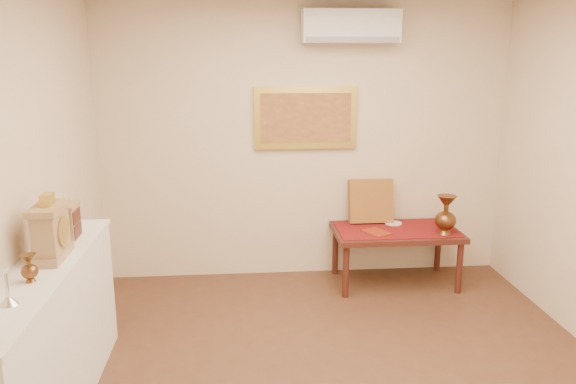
{
  "coord_description": "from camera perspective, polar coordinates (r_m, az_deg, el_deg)",
  "views": [
    {
      "loc": [
        -0.64,
        -3.19,
        2.2
      ],
      "look_at": [
        -0.26,
        1.15,
        1.13
      ],
      "focal_mm": 35.0,
      "sensor_mm": 36.0,
      "label": 1
    }
  ],
  "objects": [
    {
      "name": "menu",
      "position": [
        5.38,
        8.98,
        -4.06
      ],
      "size": [
        0.28,
        0.31,
        0.01
      ],
      "primitive_type": "cube",
      "rotation": [
        0.0,
        0.0,
        0.49
      ],
      "color": "maroon",
      "rests_on": "table_cloth"
    },
    {
      "name": "brass_urn_small",
      "position": [
        3.41,
        -24.84,
        -6.64
      ],
      "size": [
        0.09,
        0.09,
        0.21
      ],
      "primitive_type": null,
      "color": "brown",
      "rests_on": "display_ledge"
    },
    {
      "name": "painting",
      "position": [
        5.49,
        1.8,
        7.54
      ],
      "size": [
        1.0,
        0.06,
        0.6
      ],
      "color": "gold",
      "rests_on": "wall_back"
    },
    {
      "name": "cushion",
      "position": [
        5.66,
        8.4,
        -0.9
      ],
      "size": [
        0.44,
        0.19,
        0.45
      ],
      "primitive_type": "cube",
      "rotation": [
        -0.21,
        0.0,
        0.0
      ],
      "color": "maroon",
      "rests_on": "table_cloth"
    },
    {
      "name": "wall_back",
      "position": [
        5.55,
        1.75,
        5.0
      ],
      "size": [
        4.0,
        0.02,
        2.7
      ],
      "primitive_type": "cube",
      "color": "beige",
      "rests_on": "ground"
    },
    {
      "name": "ac_unit",
      "position": [
        5.42,
        6.39,
        16.37
      ],
      "size": [
        0.9,
        0.25,
        0.3
      ],
      "color": "silver",
      "rests_on": "wall_back"
    },
    {
      "name": "brass_urn_tall",
      "position": [
        5.43,
        15.76,
        -1.83
      ],
      "size": [
        0.2,
        0.2,
        0.45
      ],
      "primitive_type": null,
      "color": "brown",
      "rests_on": "table_cloth"
    },
    {
      "name": "candlestick",
      "position": [
        3.16,
        -26.67,
        -8.55
      ],
      "size": [
        0.09,
        0.09,
        0.2
      ],
      "primitive_type": null,
      "color": "silver",
      "rests_on": "display_ledge"
    },
    {
      "name": "display_ledge",
      "position": [
        3.81,
        -23.19,
        -14.05
      ],
      "size": [
        0.37,
        2.02,
        0.98
      ],
      "color": "white",
      "rests_on": "floor"
    },
    {
      "name": "wall_left",
      "position": [
        3.57,
        -27.15,
        -1.52
      ],
      "size": [
        0.02,
        4.5,
        2.7
      ],
      "primitive_type": "cube",
      "color": "beige",
      "rests_on": "ground"
    },
    {
      "name": "low_table",
      "position": [
        5.56,
        10.89,
        -4.41
      ],
      "size": [
        1.2,
        0.7,
        0.55
      ],
      "color": "#451B14",
      "rests_on": "floor"
    },
    {
      "name": "mantel_clock",
      "position": [
        3.71,
        -22.95,
        -3.7
      ],
      "size": [
        0.17,
        0.36,
        0.41
      ],
      "color": "#A58355",
      "rests_on": "display_ledge"
    },
    {
      "name": "plate",
      "position": [
        5.69,
        10.66,
        -3.14
      ],
      "size": [
        0.17,
        0.17,
        0.01
      ],
      "primitive_type": "cylinder",
      "color": "silver",
      "rests_on": "table_cloth"
    },
    {
      "name": "wooden_chest",
      "position": [
        4.08,
        -21.66,
        -2.81
      ],
      "size": [
        0.16,
        0.21,
        0.24
      ],
      "color": "#A58355",
      "rests_on": "display_ledge"
    },
    {
      "name": "table_cloth",
      "position": [
        5.54,
        10.92,
        -3.73
      ],
      "size": [
        1.14,
        0.59,
        0.01
      ],
      "primitive_type": "cube",
      "color": "maroon",
      "rests_on": "low_table"
    }
  ]
}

